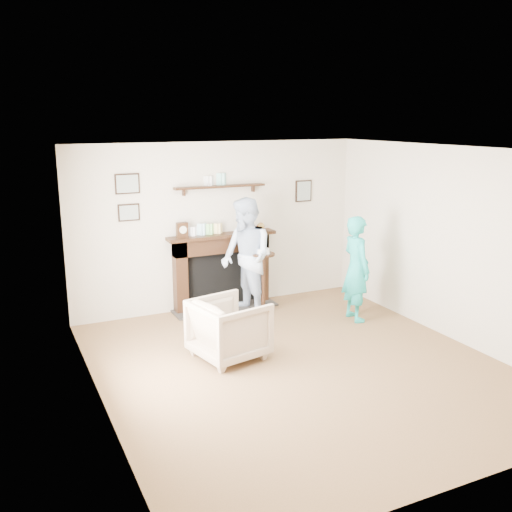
{
  "coord_description": "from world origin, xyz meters",
  "views": [
    {
      "loc": [
        -3.1,
        -5.38,
        2.84
      ],
      "look_at": [
        -0.13,
        0.9,
        1.15
      ],
      "focal_mm": 40.0,
      "sensor_mm": 36.0,
      "label": 1
    }
  ],
  "objects_px": {
    "armchair": "(229,357)",
    "pedestal_table": "(263,272)",
    "man": "(246,315)",
    "woman": "(354,319)"
  },
  "relations": [
    {
      "from": "man",
      "to": "armchair",
      "type": "bearing_deg",
      "value": -36.62
    },
    {
      "from": "man",
      "to": "pedestal_table",
      "type": "height_order",
      "value": "pedestal_table"
    },
    {
      "from": "man",
      "to": "pedestal_table",
      "type": "relative_size",
      "value": 1.63
    },
    {
      "from": "armchair",
      "to": "woman",
      "type": "height_order",
      "value": "woman"
    },
    {
      "from": "armchair",
      "to": "pedestal_table",
      "type": "xyz_separation_m",
      "value": [
        1.05,
        1.21,
        0.66
      ]
    },
    {
      "from": "armchair",
      "to": "pedestal_table",
      "type": "bearing_deg",
      "value": -52.68
    },
    {
      "from": "armchair",
      "to": "pedestal_table",
      "type": "distance_m",
      "value": 1.73
    },
    {
      "from": "armchair",
      "to": "woman",
      "type": "distance_m",
      "value": 2.21
    },
    {
      "from": "armchair",
      "to": "man",
      "type": "relative_size",
      "value": 0.46
    },
    {
      "from": "pedestal_table",
      "to": "woman",
      "type": "bearing_deg",
      "value": -33.46
    }
  ]
}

